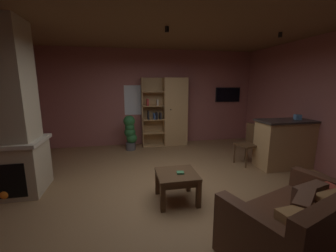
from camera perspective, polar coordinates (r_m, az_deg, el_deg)
floor at (r=3.93m, az=1.19°, el=-16.50°), size 6.38×6.02×0.02m
wall_back at (r=6.49m, az=-4.61°, el=7.47°), size 6.50×0.06×2.80m
wall_right at (r=5.24m, az=38.19°, el=4.24°), size 0.06×6.02×2.80m
ceiling at (r=3.62m, az=1.40°, el=27.08°), size 6.38×6.02×0.02m
window_pane_back at (r=6.43m, az=-8.33°, el=6.84°), size 0.73×0.01×0.87m
stone_fireplace at (r=4.29m, az=-37.19°, el=1.53°), size 1.02×0.84×2.80m
bookshelf_cabinet at (r=6.36m, az=1.05°, el=3.71°), size 1.33×0.41×1.99m
kitchen_bar_counter at (r=5.41m, az=29.50°, el=-4.03°), size 1.44×0.61×1.05m
tissue_box at (r=5.39m, az=31.27°, el=2.03°), size 0.14×0.14×0.11m
leather_couch at (r=2.90m, az=31.74°, el=-21.89°), size 1.75×1.35×0.84m
coffee_table at (r=3.43m, az=2.36°, el=-13.80°), size 0.62×0.60×0.46m
table_book_0 at (r=3.37m, az=3.32°, el=-12.32°), size 0.12×0.10×0.03m
dining_chair at (r=5.22m, az=20.93°, el=-3.82°), size 0.52×0.52×0.92m
potted_floor_plant at (r=5.98m, az=-10.04°, el=-1.51°), size 0.36×0.32×0.97m
wall_mounted_tv at (r=7.15m, az=15.65°, el=8.05°), size 0.80×0.06×0.45m
track_light_spot_0 at (r=4.16m, az=-35.37°, el=21.89°), size 0.07×0.07×0.09m
track_light_spot_1 at (r=3.99m, az=-0.29°, el=24.37°), size 0.07×0.07×0.09m
track_light_spot_2 at (r=4.88m, az=27.75°, el=20.73°), size 0.07×0.07×0.09m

